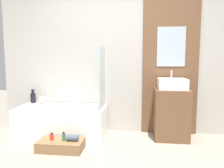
{
  "coord_description": "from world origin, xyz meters",
  "views": [
    {
      "loc": [
        0.34,
        -2.25,
        1.3
      ],
      "look_at": [
        -0.0,
        0.71,
        0.95
      ],
      "focal_mm": 35.0,
      "sensor_mm": 36.0,
      "label": 1
    }
  ],
  "objects_px": {
    "wooden_step_bench": "(61,145)",
    "vase_tall_dark": "(33,97)",
    "bathtub": "(62,121)",
    "bottle_soap_primary": "(52,137)",
    "bottle_soap_secondary": "(64,137)",
    "sink": "(172,84)",
    "vase_round_light": "(42,100)"
  },
  "relations": [
    {
      "from": "bathtub",
      "to": "wooden_step_bench",
      "type": "xyz_separation_m",
      "value": [
        0.17,
        -0.56,
        -0.18
      ]
    },
    {
      "from": "wooden_step_bench",
      "to": "bottle_soap_secondary",
      "type": "relative_size",
      "value": 5.14
    },
    {
      "from": "bottle_soap_primary",
      "to": "bottle_soap_secondary",
      "type": "distance_m",
      "value": 0.18
    },
    {
      "from": "sink",
      "to": "bottle_soap_secondary",
      "type": "relative_size",
      "value": 3.53
    },
    {
      "from": "sink",
      "to": "bottle_soap_secondary",
      "type": "bearing_deg",
      "value": -157.14
    },
    {
      "from": "vase_round_light",
      "to": "bottle_soap_primary",
      "type": "relative_size",
      "value": 1.33
    },
    {
      "from": "wooden_step_bench",
      "to": "bottle_soap_secondary",
      "type": "xyz_separation_m",
      "value": [
        0.05,
        0.0,
        0.13
      ]
    },
    {
      "from": "wooden_step_bench",
      "to": "sink",
      "type": "relative_size",
      "value": 1.46
    },
    {
      "from": "bathtub",
      "to": "vase_round_light",
      "type": "distance_m",
      "value": 0.59
    },
    {
      "from": "bathtub",
      "to": "sink",
      "type": "distance_m",
      "value": 1.9
    },
    {
      "from": "bottle_soap_primary",
      "to": "wooden_step_bench",
      "type": "bearing_deg",
      "value": 0.0
    },
    {
      "from": "wooden_step_bench",
      "to": "vase_tall_dark",
      "type": "distance_m",
      "value": 1.26
    },
    {
      "from": "bathtub",
      "to": "vase_tall_dark",
      "type": "xyz_separation_m",
      "value": [
        -0.63,
        0.26,
        0.35
      ]
    },
    {
      "from": "sink",
      "to": "vase_tall_dark",
      "type": "distance_m",
      "value": 2.44
    },
    {
      "from": "vase_round_light",
      "to": "bottle_soap_secondary",
      "type": "xyz_separation_m",
      "value": [
        0.66,
        -0.8,
        -0.36
      ]
    },
    {
      "from": "bathtub",
      "to": "wooden_step_bench",
      "type": "bearing_deg",
      "value": -72.94
    },
    {
      "from": "vase_round_light",
      "to": "vase_tall_dark",
      "type": "bearing_deg",
      "value": 173.25
    },
    {
      "from": "bathtub",
      "to": "bottle_soap_primary",
      "type": "distance_m",
      "value": 0.57
    },
    {
      "from": "bathtub",
      "to": "vase_round_light",
      "type": "relative_size",
      "value": 10.64
    },
    {
      "from": "bathtub",
      "to": "vase_round_light",
      "type": "bearing_deg",
      "value": 151.8
    },
    {
      "from": "vase_tall_dark",
      "to": "wooden_step_bench",
      "type": "bearing_deg",
      "value": -45.83
    },
    {
      "from": "bottle_soap_secondary",
      "to": "bathtub",
      "type": "bearing_deg",
      "value": 111.39
    },
    {
      "from": "vase_tall_dark",
      "to": "bottle_soap_primary",
      "type": "relative_size",
      "value": 2.41
    },
    {
      "from": "bathtub",
      "to": "bottle_soap_primary",
      "type": "bearing_deg",
      "value": -85.37
    },
    {
      "from": "vase_tall_dark",
      "to": "bottle_soap_primary",
      "type": "bearing_deg",
      "value": -50.78
    },
    {
      "from": "sink",
      "to": "bottle_soap_secondary",
      "type": "xyz_separation_m",
      "value": [
        -1.57,
        -0.66,
        -0.69
      ]
    },
    {
      "from": "sink",
      "to": "vase_round_light",
      "type": "height_order",
      "value": "sink"
    },
    {
      "from": "sink",
      "to": "vase_round_light",
      "type": "bearing_deg",
      "value": 176.43
    },
    {
      "from": "bottle_soap_secondary",
      "to": "bottle_soap_primary",
      "type": "bearing_deg",
      "value": 180.0
    },
    {
      "from": "bottle_soap_primary",
      "to": "sink",
      "type": "bearing_deg",
      "value": 20.76
    },
    {
      "from": "wooden_step_bench",
      "to": "vase_round_light",
      "type": "distance_m",
      "value": 1.12
    },
    {
      "from": "bottle_soap_secondary",
      "to": "wooden_step_bench",
      "type": "bearing_deg",
      "value": 180.0
    }
  ]
}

